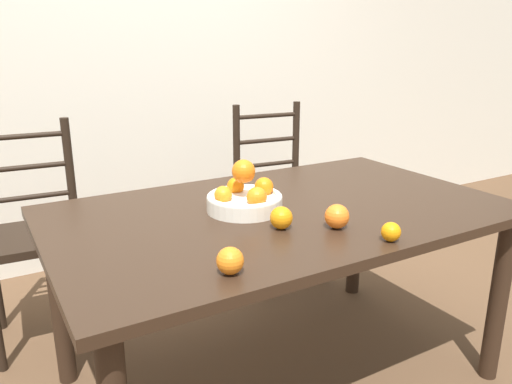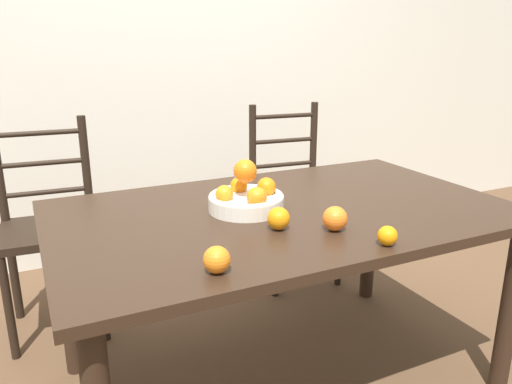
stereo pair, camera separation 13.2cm
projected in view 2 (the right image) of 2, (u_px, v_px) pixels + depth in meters
ground_plane at (281, 378)px, 2.03m from camera, size 12.00×12.00×0.00m
wall_back at (161, 44)px, 3.01m from camera, size 8.00×0.06×2.60m
dining_table at (283, 231)px, 1.85m from camera, size 1.65×1.00×0.73m
fruit_bowl at (247, 196)px, 1.79m from camera, size 0.27×0.27×0.19m
orange_loose_0 at (335, 219)px, 1.60m from camera, size 0.08×0.08×0.08m
orange_loose_1 at (279, 218)px, 1.61m from camera, size 0.07×0.07×0.07m
orange_loose_2 at (217, 260)px, 1.31m from camera, size 0.07×0.07×0.07m
orange_loose_3 at (387, 236)px, 1.49m from camera, size 0.06×0.06×0.06m
chair_left at (50, 231)px, 2.29m from camera, size 0.45×0.43×0.98m
chair_right at (292, 195)px, 2.82m from camera, size 0.46×0.44×0.98m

